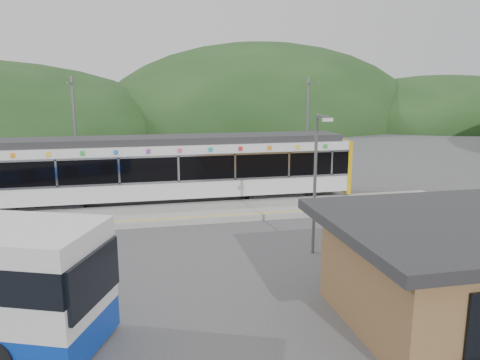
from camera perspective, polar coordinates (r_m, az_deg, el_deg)
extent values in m
plane|color=#4C4C4F|center=(20.85, -2.15, -6.67)|extent=(120.00, 120.00, 0.00)
ellipsoid|color=#1E3D19|center=(76.30, 2.62, 6.71)|extent=(52.00, 39.00, 26.00)
ellipsoid|color=#1E3D19|center=(83.33, 23.53, 6.17)|extent=(44.00, 33.00, 16.00)
cube|color=#9E9E99|center=(23.92, -3.54, -3.89)|extent=(26.00, 3.20, 0.30)
cube|color=yellow|center=(22.65, -3.04, -4.38)|extent=(26.00, 0.10, 0.01)
cube|color=black|center=(26.65, -21.75, -2.77)|extent=(3.20, 2.20, 0.56)
cube|color=black|center=(27.28, 3.93, -1.63)|extent=(3.20, 2.20, 0.56)
cube|color=silver|center=(26.12, -8.80, -0.67)|extent=(20.00, 2.90, 0.92)
cube|color=black|center=(25.90, -8.88, 1.89)|extent=(20.00, 2.96, 1.45)
cube|color=silver|center=(24.55, -8.62, -0.24)|extent=(20.00, 0.05, 0.10)
cube|color=silver|center=(24.31, -8.72, 2.88)|extent=(20.00, 0.05, 0.10)
cube|color=silver|center=(25.76, -8.95, 3.98)|extent=(20.00, 2.90, 0.45)
cube|color=#2D2D30|center=(25.71, -8.98, 4.87)|extent=(19.40, 2.50, 0.36)
cube|color=#DFA90B|center=(28.37, 12.00, 1.96)|extent=(0.24, 2.92, 3.00)
cube|color=silver|center=(24.72, -21.49, 0.75)|extent=(0.10, 0.05, 1.35)
cube|color=silver|center=(24.41, -14.54, 1.06)|extent=(0.10, 0.05, 1.35)
cube|color=silver|center=(24.46, -7.50, 1.36)|extent=(0.10, 0.05, 1.35)
cube|color=silver|center=(24.87, -0.60, 1.63)|extent=(0.10, 0.05, 1.35)
cube|color=silver|center=(25.64, 5.99, 1.87)|extent=(0.10, 0.05, 1.35)
cube|color=silver|center=(26.52, 11.13, 2.04)|extent=(0.10, 0.05, 1.35)
cube|color=orange|center=(24.97, -25.96, 2.71)|extent=(0.22, 0.04, 0.22)
cube|color=yellow|center=(24.64, -22.34, 2.91)|extent=(0.22, 0.04, 0.22)
cube|color=green|center=(24.40, -18.64, 3.10)|extent=(0.22, 0.04, 0.22)
cube|color=blue|center=(24.27, -14.88, 3.27)|extent=(0.22, 0.04, 0.22)
cube|color=purple|center=(24.25, -11.10, 3.44)|extent=(0.22, 0.04, 0.22)
cube|color=#E54C8C|center=(24.33, -7.33, 3.59)|extent=(0.22, 0.04, 0.22)
cube|color=#19A5A5|center=(24.51, -3.59, 3.72)|extent=(0.22, 0.04, 0.22)
cube|color=red|center=(24.80, 0.07, 3.84)|extent=(0.22, 0.04, 0.22)
cube|color=orange|center=(25.18, 3.64, 3.93)|extent=(0.22, 0.04, 0.22)
cube|color=yellow|center=(25.66, 7.09, 4.01)|extent=(0.22, 0.04, 0.22)
cube|color=green|center=(26.23, 10.40, 4.07)|extent=(0.22, 0.04, 0.22)
cylinder|color=slate|center=(28.49, -19.41, 4.84)|extent=(0.18, 0.18, 7.00)
cube|color=slate|center=(27.53, -20.05, 11.06)|extent=(0.08, 1.80, 0.08)
cylinder|color=slate|center=(30.12, 8.15, 5.72)|extent=(0.18, 0.18, 7.00)
cube|color=slate|center=(29.22, 8.88, 11.61)|extent=(0.08, 1.80, 0.08)
cylinder|color=black|center=(13.43, -24.26, -16.34)|extent=(1.91, 2.93, 0.96)
cylinder|color=slate|center=(18.14, 9.10, -0.66)|extent=(0.12, 0.12, 5.46)
cube|color=slate|center=(17.39, 9.87, 7.59)|extent=(0.21, 0.92, 0.12)
cube|color=silver|center=(17.02, 10.38, 7.24)|extent=(0.37, 0.21, 0.12)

